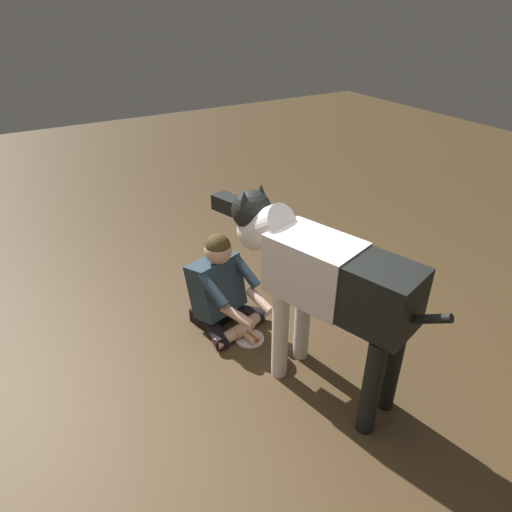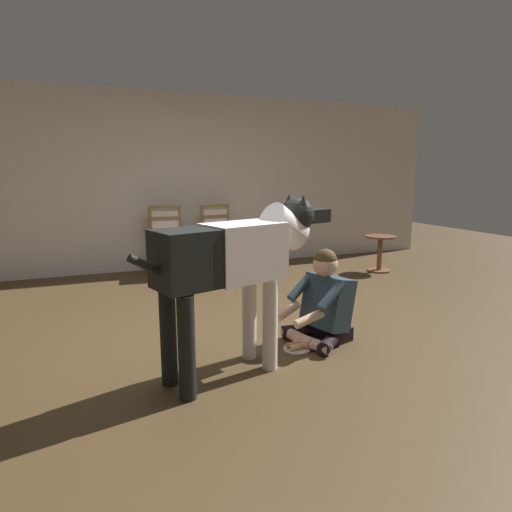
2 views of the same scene
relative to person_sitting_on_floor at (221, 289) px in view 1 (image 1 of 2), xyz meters
name	(u,v)px [view 1 (image 1 of 2)]	position (x,y,z in m)	size (l,w,h in m)	color
ground_plane	(223,384)	(-0.61, 0.30, -0.33)	(15.64, 15.64, 0.00)	#48361F
person_sitting_on_floor	(221,289)	(0.00, 0.00, 0.00)	(0.71, 0.59, 0.81)	black
large_dog	(321,278)	(-0.87, -0.27, 0.51)	(1.65, 0.66, 1.28)	silver
hot_dog_on_plate	(250,337)	(-0.29, -0.09, -0.31)	(0.23, 0.23, 0.06)	silver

